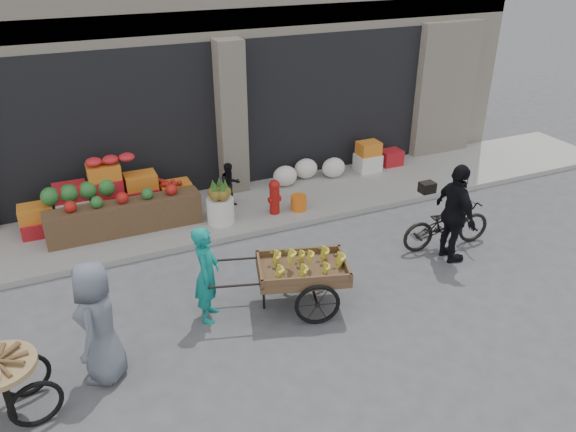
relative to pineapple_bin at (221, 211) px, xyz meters
name	(u,v)px	position (x,y,z in m)	size (l,w,h in m)	color
ground	(346,325)	(0.75, -3.60, -0.37)	(80.00, 80.00, 0.00)	#424244
sidewalk	(249,207)	(0.75, 0.50, -0.31)	(18.00, 2.20, 0.12)	gray
building	(187,14)	(0.75, 4.43, 3.00)	(14.00, 6.45, 7.00)	beige
fruit_display	(119,196)	(-1.73, 0.78, 0.30)	(3.10, 1.12, 1.24)	#A9171E
pineapple_bin	(221,211)	(0.00, 0.00, 0.00)	(0.52, 0.52, 0.50)	silver
fire_hydrant	(275,195)	(1.10, -0.05, 0.13)	(0.22, 0.22, 0.71)	#A5140F
orange_bucket	(299,203)	(1.60, -0.10, -0.10)	(0.32, 0.32, 0.30)	orange
right_bay_goods	(347,163)	(3.36, 1.10, 0.04)	(3.35, 0.60, 0.70)	silver
seated_person	(230,185)	(0.40, 0.60, 0.21)	(0.45, 0.35, 0.93)	black
banana_cart	(299,267)	(0.32, -2.90, 0.32)	(2.43, 1.49, 0.95)	brown
vendor_woman	(207,274)	(-1.01, -2.61, 0.39)	(0.55, 0.36, 1.51)	#107C73
tricycle_cart	(2,382)	(-3.73, -3.56, 0.20)	(1.46, 0.99, 0.95)	#9E7F51
vendor_grey	(98,322)	(-2.59, -3.24, 0.47)	(0.83, 0.54, 1.69)	slate
bicycle	(447,224)	(3.51, -2.31, 0.08)	(0.60, 1.72, 0.90)	black
cyclist	(455,214)	(3.31, -2.71, 0.51)	(1.04, 0.43, 1.77)	black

